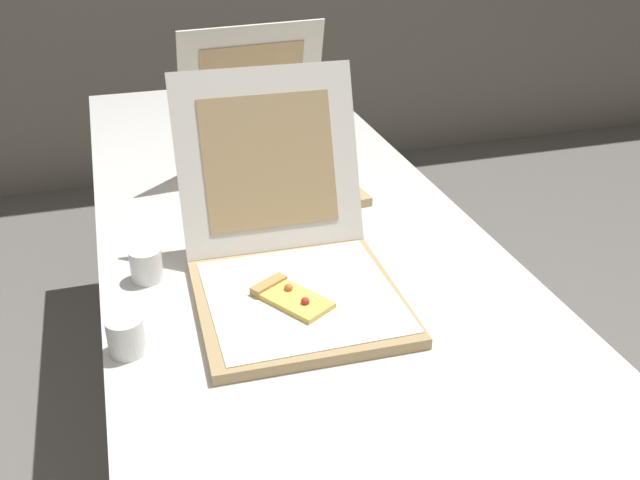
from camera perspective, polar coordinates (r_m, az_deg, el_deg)
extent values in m
cube|color=silver|center=(1.65, -2.49, 0.47)|extent=(0.85, 2.41, 0.03)
cylinder|color=gray|center=(2.79, -15.45, 3.24)|extent=(0.04, 0.04, 0.71)
cylinder|color=gray|center=(2.88, -1.19, 5.10)|extent=(0.04, 0.04, 0.71)
cube|color=tan|center=(1.35, -1.67, -4.98)|extent=(0.39, 0.39, 0.02)
cube|color=silver|center=(1.35, -1.46, -4.49)|extent=(0.35, 0.35, 0.00)
cube|color=white|center=(1.49, -4.12, 6.45)|extent=(0.38, 0.15, 0.36)
cube|color=tan|center=(1.48, -4.07, 6.30)|extent=(0.28, 0.10, 0.26)
cube|color=#EAC156|center=(1.33, -2.02, -4.82)|extent=(0.14, 0.16, 0.01)
cube|color=tan|center=(1.36, -4.13, -3.65)|extent=(0.08, 0.06, 0.02)
sphere|color=orange|center=(1.34, -2.54, -3.85)|extent=(0.02, 0.02, 0.02)
sphere|color=red|center=(1.30, -1.19, -4.95)|extent=(0.02, 0.02, 0.02)
cube|color=tan|center=(1.83, -3.80, 4.40)|extent=(0.42, 0.42, 0.02)
cube|color=silver|center=(1.83, -3.53, 4.73)|extent=(0.33, 0.33, 0.00)
cube|color=white|center=(1.90, -5.54, 11.53)|extent=(0.39, 0.13, 0.37)
cube|color=tan|center=(1.89, -5.50, 11.52)|extent=(0.28, 0.09, 0.27)
cube|color=#E5B74C|center=(1.78, -4.43, 4.24)|extent=(0.10, 0.15, 0.01)
cube|color=tan|center=(1.84, -4.48, 5.18)|extent=(0.08, 0.04, 0.02)
sphere|color=orange|center=(1.80, -3.81, 4.84)|extent=(0.02, 0.02, 0.02)
cylinder|color=white|center=(1.47, -13.77, -1.95)|extent=(0.06, 0.06, 0.07)
cylinder|color=white|center=(1.27, -15.31, -7.44)|extent=(0.06, 0.06, 0.07)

